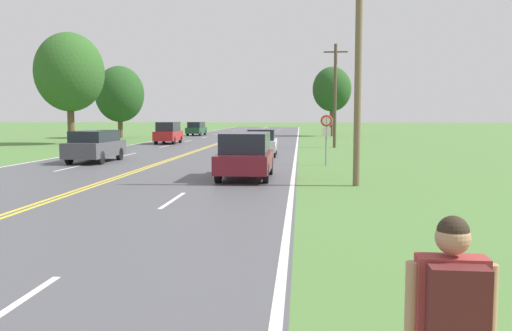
% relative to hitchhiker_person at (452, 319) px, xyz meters
% --- Properties ---
extents(hitchhiker_person, '(0.61, 0.44, 1.78)m').
position_rel_hitchhiker_person_xyz_m(hitchhiker_person, '(0.00, 0.00, 0.00)').
color(hitchhiker_person, '#38476B').
rests_on(hitchhiker_person, ground).
extents(traffic_sign, '(0.60, 0.10, 2.50)m').
position_rel_hitchhiker_person_xyz_m(traffic_sign, '(0.25, 23.14, 0.79)').
color(traffic_sign, gray).
rests_on(traffic_sign, ground).
extents(utility_pole_midground, '(1.80, 0.24, 8.57)m').
position_rel_hitchhiker_person_xyz_m(utility_pole_midground, '(0.94, 15.40, 3.35)').
color(utility_pole_midground, brown).
rests_on(utility_pole_midground, ground).
extents(utility_pole_far, '(1.80, 0.24, 7.86)m').
position_rel_hitchhiker_person_xyz_m(utility_pole_far, '(1.60, 38.30, 2.99)').
color(utility_pole_far, brown).
rests_on(utility_pole_far, ground).
extents(tree_left_verge, '(5.31, 5.31, 7.87)m').
position_rel_hitchhiker_person_xyz_m(tree_left_verge, '(-20.81, 54.77, 3.71)').
color(tree_left_verge, brown).
rests_on(tree_left_verge, ground).
extents(tree_behind_sign, '(4.61, 4.61, 8.26)m').
position_rel_hitchhiker_person_xyz_m(tree_behind_sign, '(2.71, 62.05, 4.49)').
color(tree_behind_sign, brown).
rests_on(tree_behind_sign, ground).
extents(tree_mid_treeline, '(5.82, 5.82, 9.49)m').
position_rel_hitchhiker_person_xyz_m(tree_mid_treeline, '(-20.65, 41.51, 5.03)').
color(tree_mid_treeline, brown).
rests_on(tree_mid_treeline, ground).
extents(car_maroon_suv_nearest, '(1.94, 4.59, 1.79)m').
position_rel_hitchhiker_person_xyz_m(car_maroon_suv_nearest, '(-3.12, 17.26, -0.14)').
color(car_maroon_suv_nearest, black).
rests_on(car_maroon_suv_nearest, ground).
extents(car_dark_grey_suv_approaching, '(1.89, 4.48, 1.66)m').
position_rel_hitchhiker_person_xyz_m(car_dark_grey_suv_approaching, '(-11.79, 24.08, -0.20)').
color(car_dark_grey_suv_approaching, black).
rests_on(car_dark_grey_suv_approaching, ground).
extents(car_white_suv_mid_near, '(1.82, 4.37, 1.64)m').
position_rel_hitchhiker_person_xyz_m(car_white_suv_mid_near, '(-3.34, 29.14, -0.21)').
color(car_white_suv_mid_near, black).
rests_on(car_white_suv_mid_near, ground).
extents(car_red_suv_mid_far, '(1.81, 4.52, 1.90)m').
position_rel_hitchhiker_person_xyz_m(car_red_suv_mid_far, '(-12.52, 42.97, -0.11)').
color(car_red_suv_mid_far, black).
rests_on(car_red_suv_mid_far, ground).
extents(car_dark_green_hatchback_receding, '(1.97, 4.30, 1.68)m').
position_rel_hitchhiker_person_xyz_m(car_dark_green_hatchback_receding, '(-13.82, 62.45, -0.21)').
color(car_dark_green_hatchback_receding, black).
rests_on(car_dark_green_hatchback_receding, ground).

